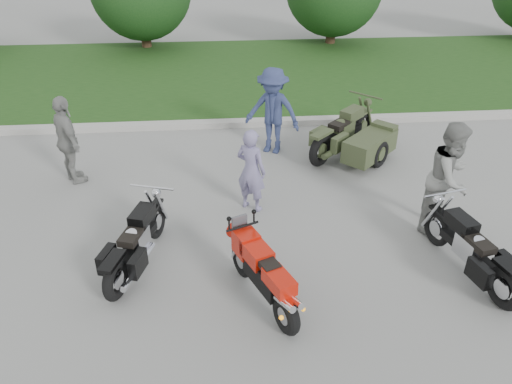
{
  "coord_description": "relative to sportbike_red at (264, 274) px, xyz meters",
  "views": [
    {
      "loc": [
        -0.46,
        -5.72,
        5.0
      ],
      "look_at": [
        0.12,
        1.34,
        0.8
      ],
      "focal_mm": 35.0,
      "sensor_mm": 36.0,
      "label": 1
    }
  ],
  "objects": [
    {
      "name": "sportbike_red",
      "position": [
        0.0,
        0.0,
        0.0
      ],
      "size": [
        0.88,
        1.76,
        0.88
      ],
      "rotation": [
        0.0,
        0.0,
        0.41
      ],
      "color": "black",
      "rests_on": "ground"
    },
    {
      "name": "cruiser_left",
      "position": [
        -1.88,
        0.94,
        -0.1
      ],
      "size": [
        0.76,
        2.09,
        0.83
      ],
      "rotation": [
        0.0,
        0.0,
        -0.29
      ],
      "color": "black",
      "rests_on": "ground"
    },
    {
      "name": "person_back",
      "position": [
        -3.48,
        3.85,
        0.38
      ],
      "size": [
        0.94,
        1.12,
        1.8
      ],
      "primitive_type": "imported",
      "rotation": [
        0.0,
        0.0,
        2.15
      ],
      "color": "gray",
      "rests_on": "ground"
    },
    {
      "name": "person_denim",
      "position": [
        0.66,
        4.9,
        0.44
      ],
      "size": [
        1.43,
        1.19,
        1.93
      ],
      "primitive_type": "imported",
      "rotation": [
        0.0,
        0.0,
        -0.46
      ],
      "color": "navy",
      "rests_on": "ground"
    },
    {
      "name": "cruiser_right",
      "position": [
        3.18,
        0.33,
        -0.09
      ],
      "size": [
        0.71,
        2.15,
        0.84
      ],
      "rotation": [
        0.0,
        0.0,
        0.23
      ],
      "color": "black",
      "rests_on": "ground"
    },
    {
      "name": "ground",
      "position": [
        -0.08,
        0.41,
        -0.52
      ],
      "size": [
        80.0,
        80.0,
        0.0
      ],
      "primitive_type": "plane",
      "color": "gray",
      "rests_on": "ground"
    },
    {
      "name": "grass_strip",
      "position": [
        -0.08,
        10.56,
        -0.45
      ],
      "size": [
        60.0,
        8.0,
        0.14
      ],
      "primitive_type": "cube",
      "color": "#2C511C",
      "rests_on": "ground"
    },
    {
      "name": "curb",
      "position": [
        -0.08,
        6.41,
        -0.44
      ],
      "size": [
        60.0,
        0.3,
        0.15
      ],
      "primitive_type": "cube",
      "color": "#A6A39C",
      "rests_on": "ground"
    },
    {
      "name": "person_grey",
      "position": [
        3.26,
        1.64,
        0.46
      ],
      "size": [
        1.2,
        1.19,
        1.96
      ],
      "primitive_type": "imported",
      "rotation": [
        0.0,
        0.0,
        0.73
      ],
      "color": "gray",
      "rests_on": "ground"
    },
    {
      "name": "cruiser_sidecar",
      "position": [
        2.46,
        4.35,
        -0.08
      ],
      "size": [
        2.08,
        2.19,
        0.94
      ],
      "rotation": [
        0.0,
        0.0,
        -0.79
      ],
      "color": "black",
      "rests_on": "ground"
    },
    {
      "name": "person_stripe",
      "position": [
        0.01,
        2.53,
        0.27
      ],
      "size": [
        0.69,
        0.64,
        1.58
      ],
      "primitive_type": "imported",
      "rotation": [
        0.0,
        0.0,
        2.53
      ],
      "color": "gray",
      "rests_on": "ground"
    }
  ]
}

